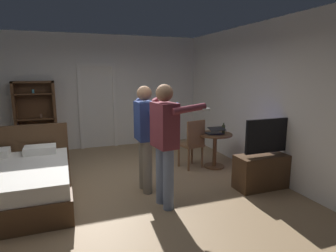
% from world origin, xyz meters
% --- Properties ---
extents(ground_plane, '(6.50, 6.50, 0.00)m').
position_xyz_m(ground_plane, '(0.00, 0.00, 0.00)').
color(ground_plane, '#997A56').
extents(wall_back, '(5.49, 0.12, 2.83)m').
position_xyz_m(wall_back, '(0.00, 3.01, 1.41)').
color(wall_back, silver).
rests_on(wall_back, ground_plane).
extents(wall_right, '(0.12, 6.15, 2.83)m').
position_xyz_m(wall_right, '(2.69, 0.00, 1.41)').
color(wall_right, silver).
rests_on(wall_right, ground_plane).
extents(doorway_frame, '(0.93, 0.08, 2.13)m').
position_xyz_m(doorway_frame, '(-0.03, 2.93, 1.22)').
color(doorway_frame, white).
rests_on(doorway_frame, ground_plane).
extents(bed, '(1.63, 1.93, 1.02)m').
position_xyz_m(bed, '(-1.62, 0.15, 0.30)').
color(bed, '#4C331E').
rests_on(bed, ground_plane).
extents(bookshelf, '(0.89, 0.32, 1.72)m').
position_xyz_m(bookshelf, '(-1.45, 2.79, 0.93)').
color(bookshelf, brown).
rests_on(bookshelf, ground_plane).
extents(tv_flatscreen, '(1.16, 0.40, 1.18)m').
position_xyz_m(tv_flatscreen, '(2.33, -0.68, 0.35)').
color(tv_flatscreen, '#4C331E').
rests_on(tv_flatscreen, ground_plane).
extents(side_table, '(0.69, 0.69, 0.70)m').
position_xyz_m(side_table, '(1.99, 0.53, 0.48)').
color(side_table, brown).
rests_on(side_table, ground_plane).
extents(laptop, '(0.34, 0.35, 0.15)m').
position_xyz_m(laptop, '(1.95, 0.49, 0.75)').
color(laptop, black).
rests_on(laptop, side_table).
extents(bottle_on_table, '(0.06, 0.06, 0.22)m').
position_xyz_m(bottle_on_table, '(2.13, 0.45, 0.79)').
color(bottle_on_table, '#2F3519').
rests_on(bottle_on_table, side_table).
extents(wooden_chair, '(0.50, 0.50, 0.99)m').
position_xyz_m(wooden_chair, '(1.54, 0.62, 0.54)').
color(wooden_chair, brown).
rests_on(wooden_chair, ground_plane).
extents(person_blue_shirt, '(0.75, 0.59, 1.76)m').
position_xyz_m(person_blue_shirt, '(0.47, -0.73, 1.03)').
color(person_blue_shirt, slate).
rests_on(person_blue_shirt, ground_plane).
extents(person_striped_shirt, '(0.68, 0.53, 1.71)m').
position_xyz_m(person_striped_shirt, '(0.36, -0.11, 0.99)').
color(person_striped_shirt, gray).
rests_on(person_striped_shirt, ground_plane).
extents(suitcase_dark, '(0.46, 0.38, 0.41)m').
position_xyz_m(suitcase_dark, '(-1.19, 1.86, 0.21)').
color(suitcase_dark, '#1E2D38').
rests_on(suitcase_dark, ground_plane).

